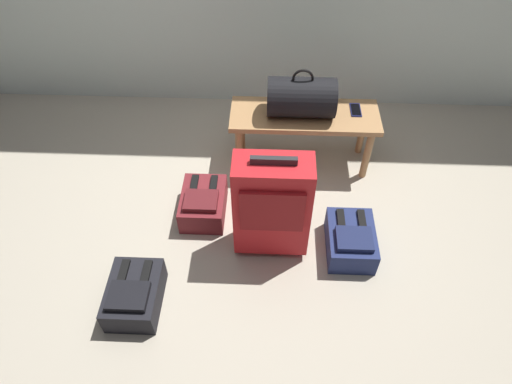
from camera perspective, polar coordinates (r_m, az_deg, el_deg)
name	(u,v)px	position (r m, az deg, el deg)	size (l,w,h in m)	color
ground_plane	(248,249)	(2.81, -1.00, -7.23)	(6.60, 6.60, 0.00)	#B2A893
bench	(304,122)	(3.10, 6.13, 8.85)	(1.00, 0.36, 0.44)	#A87A4C
duffel_bag_black	(301,97)	(2.98, 5.78, 11.89)	(0.44, 0.26, 0.34)	black
cell_phone	(356,110)	(3.14, 12.54, 10.14)	(0.07, 0.14, 0.01)	#191E4C
suitcase_upright_red	(272,205)	(2.53, 2.04, -1.72)	(0.43, 0.23, 0.75)	red
backpack_maroon	(203,203)	(2.94, -6.70, -1.41)	(0.28, 0.38, 0.21)	maroon
backpack_dark	(134,295)	(2.62, -15.20, -12.46)	(0.28, 0.38, 0.21)	black
backpack_navy	(351,240)	(2.79, 11.94, -5.99)	(0.28, 0.38, 0.21)	navy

